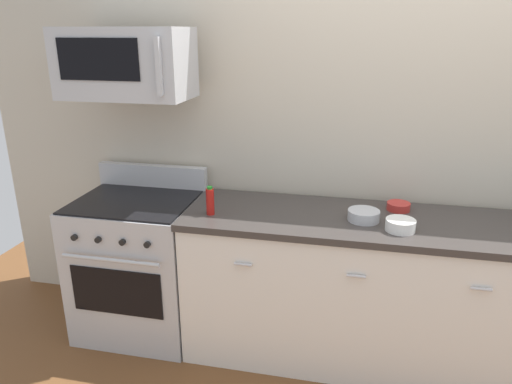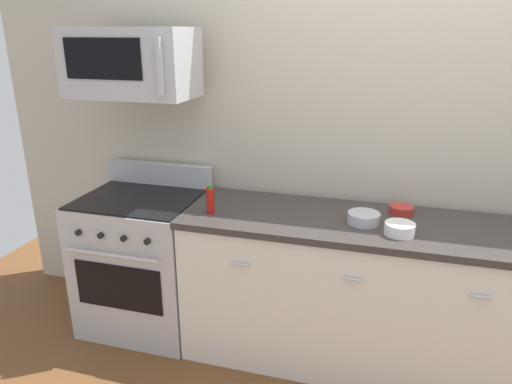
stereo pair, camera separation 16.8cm
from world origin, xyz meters
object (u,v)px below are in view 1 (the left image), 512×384
bottle_hot_sauce_red (210,201)px  bowl_red_small (398,206)px  bowl_white_ceramic (400,225)px  range_oven (140,264)px  bowl_steel_prep (364,215)px  microwave (126,63)px

bottle_hot_sauce_red → bowl_red_small: bottle_hot_sauce_red is taller
bowl_white_ceramic → bowl_red_small: bearing=87.9°
range_oven → bowl_white_ceramic: (1.60, -0.14, 0.48)m
bowl_steel_prep → bowl_red_small: bearing=45.9°
range_oven → microwave: 1.28m
range_oven → bowl_white_ceramic: size_ratio=6.76×
bowl_red_small → bowl_steel_prep: bearing=-134.1°
microwave → bowl_white_ceramic: size_ratio=4.71×
microwave → bowl_white_ceramic: bearing=-6.5°
bowl_steel_prep → range_oven: bearing=178.6°
microwave → bowl_white_ceramic: (1.60, -0.18, -0.80)m
microwave → bowl_steel_prep: (1.41, -0.08, -0.80)m
range_oven → bottle_hot_sauce_red: bottle_hot_sauce_red is taller
bottle_hot_sauce_red → bowl_steel_prep: (0.87, 0.09, -0.05)m
range_oven → bowl_red_small: 1.69m
bottle_hot_sauce_red → range_oven: bearing=166.8°
microwave → bottle_hot_sauce_red: 0.94m
bottle_hot_sauce_red → bowl_steel_prep: 0.87m
bowl_steel_prep → bowl_white_ceramic: (0.19, -0.10, 0.00)m
bottle_hot_sauce_red → bowl_red_small: size_ratio=1.24×
range_oven → bottle_hot_sauce_red: size_ratio=6.30×
microwave → bottle_hot_sauce_red: microwave is taller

